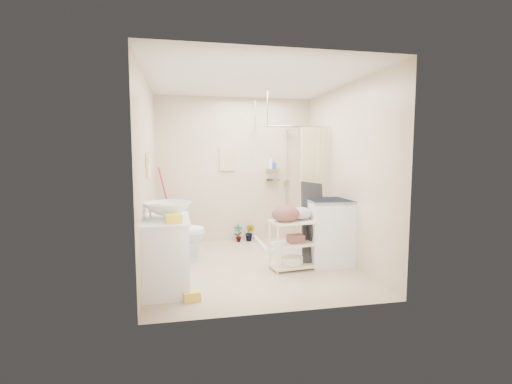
% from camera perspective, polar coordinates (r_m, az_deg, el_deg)
% --- Properties ---
extents(floor, '(3.20, 3.20, 0.00)m').
position_cam_1_polar(floor, '(5.41, -0.61, -11.25)').
color(floor, beige).
rests_on(floor, ground).
extents(ceiling, '(2.80, 3.20, 0.04)m').
position_cam_1_polar(ceiling, '(5.27, -0.64, 16.89)').
color(ceiling, silver).
rests_on(ceiling, ground).
extents(wall_back, '(2.80, 0.04, 2.60)m').
position_cam_1_polar(wall_back, '(6.75, -3.20, 3.40)').
color(wall_back, beige).
rests_on(wall_back, ground).
extents(wall_front, '(2.80, 0.04, 2.60)m').
position_cam_1_polar(wall_front, '(3.62, 4.18, 1.15)').
color(wall_front, beige).
rests_on(wall_front, ground).
extents(wall_left, '(0.04, 3.20, 2.60)m').
position_cam_1_polar(wall_left, '(5.10, -16.26, 2.33)').
color(wall_left, beige).
rests_on(wall_left, ground).
extents(wall_right, '(0.04, 3.20, 2.60)m').
position_cam_1_polar(wall_right, '(5.62, 13.56, 2.72)').
color(wall_right, beige).
rests_on(wall_right, ground).
extents(vanity, '(0.55, 0.97, 0.85)m').
position_cam_1_polar(vanity, '(4.56, -13.59, -9.19)').
color(vanity, white).
rests_on(vanity, ground).
extents(sink, '(0.62, 0.62, 0.19)m').
position_cam_1_polar(sink, '(4.47, -13.39, -2.73)').
color(sink, silver).
rests_on(sink, vanity).
extents(counter_basket, '(0.20, 0.17, 0.10)m').
position_cam_1_polar(counter_basket, '(4.15, -12.56, -4.01)').
color(counter_basket, yellow).
rests_on(counter_basket, vanity).
extents(floor_basket, '(0.30, 0.25, 0.14)m').
position_cam_1_polar(floor_basket, '(4.25, -9.88, -15.22)').
color(floor_basket, yellow).
rests_on(floor_basket, ground).
extents(toilet, '(0.87, 0.55, 0.84)m').
position_cam_1_polar(toilet, '(5.71, -11.97, -6.10)').
color(toilet, white).
rests_on(toilet, ground).
extents(mop, '(0.17, 0.17, 1.35)m').
position_cam_1_polar(mop, '(6.66, -13.69, -2.18)').
color(mop, '#B3232F').
rests_on(mop, ground).
extents(potted_plant_a, '(0.17, 0.12, 0.31)m').
position_cam_1_polar(potted_plant_a, '(6.77, -2.75, -6.36)').
color(potted_plant_a, brown).
rests_on(potted_plant_a, ground).
extents(potted_plant_b, '(0.22, 0.21, 0.31)m').
position_cam_1_polar(potted_plant_b, '(6.81, -0.98, -6.28)').
color(potted_plant_b, '#994421').
rests_on(potted_plant_b, ground).
extents(hanging_towel, '(0.28, 0.03, 0.42)m').
position_cam_1_polar(hanging_towel, '(6.71, -4.46, 5.08)').
color(hanging_towel, beige).
rests_on(hanging_towel, wall_back).
extents(towel_ring, '(0.04, 0.22, 0.34)m').
position_cam_1_polar(towel_ring, '(4.89, -16.28, 4.18)').
color(towel_ring, '#F4E38F').
rests_on(towel_ring, wall_left).
extents(tp_holder, '(0.08, 0.12, 0.14)m').
position_cam_1_polar(tp_holder, '(5.22, -15.59, -3.99)').
color(tp_holder, white).
rests_on(tp_holder, wall_left).
extents(shower, '(1.10, 1.10, 2.10)m').
position_cam_1_polar(shower, '(6.42, 5.06, 1.01)').
color(shower, white).
rests_on(shower, ground).
extents(shampoo_bottle_a, '(0.09, 0.09, 0.22)m').
position_cam_1_polar(shampoo_bottle_a, '(6.80, 2.31, 4.52)').
color(shampoo_bottle_a, white).
rests_on(shampoo_bottle_a, shower).
extents(shampoo_bottle_b, '(0.10, 0.10, 0.16)m').
position_cam_1_polar(shampoo_bottle_b, '(6.80, 2.69, 4.28)').
color(shampoo_bottle_b, '#354695').
rests_on(shampoo_bottle_b, shower).
extents(washing_machine, '(0.66, 0.68, 0.94)m').
position_cam_1_polar(washing_machine, '(5.56, 11.19, -5.92)').
color(washing_machine, silver).
rests_on(washing_machine, ground).
extents(laundry_rack, '(0.63, 0.42, 0.82)m').
position_cam_1_polar(laundry_rack, '(5.18, 5.59, -7.38)').
color(laundry_rack, '#EDE8CB').
rests_on(laundry_rack, ground).
extents(ironing_board, '(0.36, 0.16, 1.22)m').
position_cam_1_polar(ironing_board, '(5.46, 8.68, -4.56)').
color(ironing_board, black).
rests_on(ironing_board, ground).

